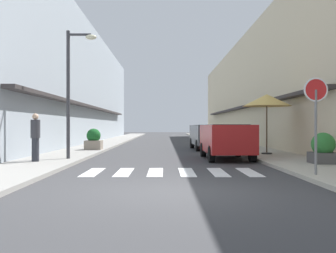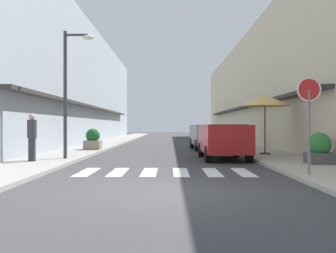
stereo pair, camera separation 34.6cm
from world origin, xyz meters
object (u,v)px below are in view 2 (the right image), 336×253
at_px(street_lamp, 70,80).
at_px(planter_far, 225,136).
at_px(cafe_umbrella, 265,100).
at_px(pedestrian_walking_near, 32,136).
at_px(parked_car_mid, 208,134).
at_px(planter_corner, 319,149).
at_px(parked_car_near, 223,138).
at_px(round_street_sign, 309,100).
at_px(planter_midblock, 93,140).

xyz_separation_m(street_lamp, planter_far, (7.96, 12.41, -2.53)).
xyz_separation_m(cafe_umbrella, pedestrian_walking_near, (-9.38, -3.56, -1.53)).
height_order(parked_car_mid, planter_corner, parked_car_mid).
height_order(parked_car_near, street_lamp, street_lamp).
relative_size(round_street_sign, cafe_umbrella, 0.94).
bearing_deg(round_street_sign, planter_corner, 64.19).
bearing_deg(planter_far, street_lamp, -122.68).
bearing_deg(pedestrian_walking_near, planter_far, 102.09).
height_order(round_street_sign, cafe_umbrella, cafe_umbrella).
relative_size(parked_car_mid, planter_corner, 4.12).
xyz_separation_m(cafe_umbrella, planter_corner, (0.77, -4.38, -1.95)).
bearing_deg(parked_car_near, street_lamp, -171.92).
relative_size(parked_car_near, pedestrian_walking_near, 2.29).
height_order(planter_corner, planter_midblock, planter_midblock).
relative_size(parked_car_mid, street_lamp, 0.87).
height_order(round_street_sign, pedestrian_walking_near, round_street_sign).
height_order(round_street_sign, planter_corner, round_street_sign).
bearing_deg(cafe_umbrella, parked_car_mid, 112.89).
distance_m(round_street_sign, planter_midblock, 13.37).
distance_m(parked_car_mid, planter_far, 5.36).
bearing_deg(cafe_umbrella, planter_midblock, 158.67).
bearing_deg(cafe_umbrella, planter_corner, -80.05).
height_order(cafe_umbrella, planter_corner, cafe_umbrella).
relative_size(parked_car_mid, pedestrian_walking_near, 2.52).
relative_size(parked_car_mid, cafe_umbrella, 1.60).
bearing_deg(parked_car_near, planter_midblock, 143.21).
bearing_deg(street_lamp, planter_far, 57.32).
distance_m(parked_car_near, cafe_umbrella, 3.06).
distance_m(cafe_umbrella, planter_corner, 4.86).
height_order(planter_midblock, pedestrian_walking_near, pedestrian_walking_near).
bearing_deg(planter_corner, planter_far, 94.40).
distance_m(parked_car_mid, pedestrian_walking_near, 11.23).
xyz_separation_m(parked_car_near, planter_midblock, (-6.44, 4.82, -0.28)).
relative_size(street_lamp, pedestrian_walking_near, 2.89).
distance_m(planter_corner, pedestrian_walking_near, 10.19).
relative_size(planter_corner, pedestrian_walking_near, 0.61).
distance_m(parked_car_near, street_lamp, 6.66).
relative_size(planter_midblock, pedestrian_walking_near, 0.66).
bearing_deg(parked_car_mid, cafe_umbrella, -67.11).
bearing_deg(street_lamp, planter_corner, -12.61).
bearing_deg(parked_car_mid, street_lamp, -130.09).
bearing_deg(pedestrian_walking_near, street_lamp, 93.81).
height_order(round_street_sign, planter_far, round_street_sign).
bearing_deg(pedestrian_walking_near, round_street_sign, 22.17).
relative_size(planter_far, pedestrian_walking_near, 0.67).
height_order(planter_midblock, planter_far, planter_far).
distance_m(cafe_umbrella, planter_midblock, 9.38).
bearing_deg(street_lamp, pedestrian_walking_near, -131.86).
xyz_separation_m(round_street_sign, street_lamp, (-7.63, 5.00, 1.13)).
relative_size(round_street_sign, planter_corner, 2.42).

